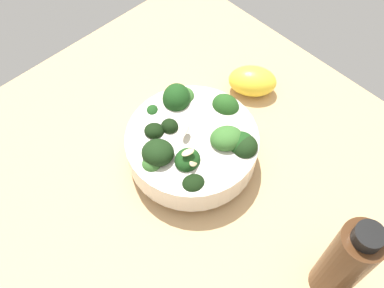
% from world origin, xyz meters
% --- Properties ---
extents(ground_plane, '(0.67, 0.67, 0.03)m').
position_xyz_m(ground_plane, '(0.00, 0.00, -0.02)').
color(ground_plane, tan).
extents(bowl_of_broccoli, '(0.20, 0.19, 0.09)m').
position_xyz_m(bowl_of_broccoli, '(-0.03, -0.01, 0.04)').
color(bowl_of_broccoli, silver).
rests_on(bowl_of_broccoli, ground_plane).
extents(lemon_wedge, '(0.09, 0.09, 0.05)m').
position_xyz_m(lemon_wedge, '(-0.20, -0.04, 0.02)').
color(lemon_wedge, yellow).
rests_on(lemon_wedge, ground_plane).
extents(bottle_tall, '(0.05, 0.05, 0.16)m').
position_xyz_m(bottle_tall, '(-0.03, 0.24, 0.08)').
color(bottle_tall, '#472814').
rests_on(bottle_tall, ground_plane).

